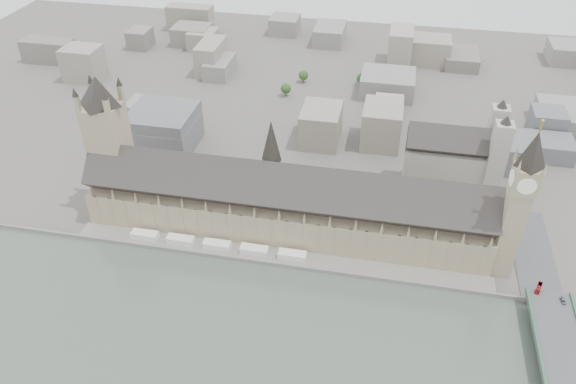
% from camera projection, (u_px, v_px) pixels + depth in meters
% --- Properties ---
extents(ground, '(900.00, 900.00, 0.00)m').
position_uv_depth(ground, '(279.00, 250.00, 366.38)').
color(ground, '#595651').
rests_on(ground, ground).
extents(embankment_wall, '(600.00, 1.50, 3.00)m').
position_uv_depth(embankment_wall, '(274.00, 264.00, 353.60)').
color(embankment_wall, slate).
rests_on(embankment_wall, ground).
extents(river_terrace, '(270.00, 15.00, 2.00)m').
position_uv_depth(river_terrace, '(277.00, 257.00, 359.84)').
color(river_terrace, slate).
rests_on(river_terrace, ground).
extents(terrace_tents, '(118.00, 7.00, 4.00)m').
position_uv_depth(terrace_tents, '(217.00, 245.00, 364.90)').
color(terrace_tents, white).
rests_on(terrace_tents, river_terrace).
extents(palace_of_westminster, '(265.00, 40.73, 55.44)m').
position_uv_depth(palace_of_westminster, '(285.00, 205.00, 368.69)').
color(palace_of_westminster, tan).
rests_on(palace_of_westminster, ground).
extents(elizabeth_tower, '(17.00, 17.00, 107.50)m').
position_uv_depth(elizabeth_tower, '(520.00, 197.00, 316.48)').
color(elizabeth_tower, tan).
rests_on(elizabeth_tower, ground).
extents(victoria_tower, '(30.00, 30.00, 100.00)m').
position_uv_depth(victoria_tower, '(108.00, 139.00, 374.19)').
color(victoria_tower, tan).
rests_on(victoria_tower, ground).
extents(central_tower, '(13.00, 13.00, 48.00)m').
position_uv_depth(central_tower, '(272.00, 153.00, 354.62)').
color(central_tower, gray).
rests_on(central_tower, ground).
extents(westminster_abbey, '(68.00, 36.00, 64.00)m').
position_uv_depth(westminster_abbey, '(455.00, 159.00, 409.24)').
color(westminster_abbey, '#A9A298').
rests_on(westminster_abbey, ground).
extents(city_skyline_inland, '(720.00, 360.00, 38.00)m').
position_uv_depth(city_skyline_inland, '(332.00, 72.00, 549.64)').
color(city_skyline_inland, gray).
rests_on(city_skyline_inland, ground).
extents(park_trees, '(110.00, 30.00, 15.00)m').
position_uv_depth(park_trees, '(283.00, 187.00, 411.20)').
color(park_trees, '#1F3F16').
rests_on(park_trees, ground).
extents(red_bus_north, '(5.51, 9.88, 2.70)m').
position_uv_depth(red_bus_north, '(539.00, 288.00, 323.11)').
color(red_bus_north, red).
rests_on(red_bus_north, westminster_bridge).
extents(car_approach, '(3.08, 5.68, 1.56)m').
position_uv_depth(car_approach, '(563.00, 301.00, 315.58)').
color(car_approach, gray).
rests_on(car_approach, westminster_bridge).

